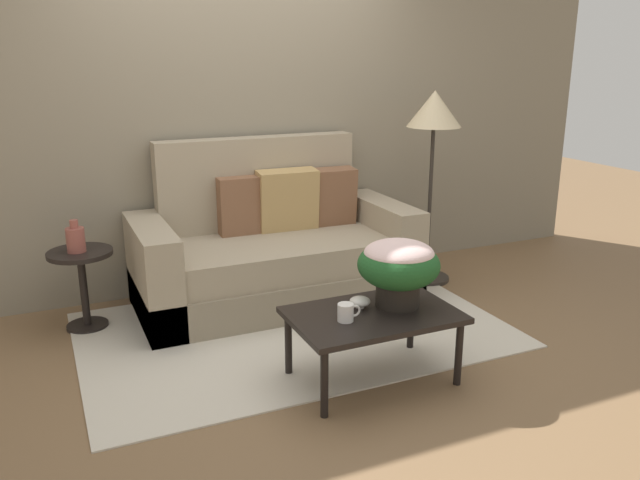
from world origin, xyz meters
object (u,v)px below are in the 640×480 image
table_vase (76,239)px  floor_lamp (434,125)px  couch (274,252)px  potted_plant (399,265)px  side_table (82,275)px  coffee_table (373,319)px  snack_bowl (360,302)px  coffee_mug (346,312)px

table_vase → floor_lamp: bearing=-2.6°
couch → table_vase: size_ratio=9.38×
potted_plant → side_table: bearing=139.1°
coffee_table → potted_plant: potted_plant is taller
coffee_table → snack_bowl: bearing=109.4°
coffee_table → table_vase: table_vase is taller
coffee_table → potted_plant: (0.17, 0.04, 0.28)m
coffee_table → table_vase: size_ratio=4.30×
floor_lamp → snack_bowl: bearing=-136.2°
coffee_mug → snack_bowl: (0.15, 0.13, -0.01)m
coffee_table → side_table: (-1.38, 1.38, 0.01)m
snack_bowl → couch: bearing=91.3°
floor_lamp → coffee_mug: (-1.36, -1.30, -0.78)m
side_table → coffee_mug: 1.86m
snack_bowl → coffee_table: bearing=-70.6°
potted_plant → table_vase: (-1.57, 1.33, -0.02)m
couch → coffee_table: bearing=-87.4°
coffee_mug → table_vase: bearing=130.7°
side_table → coffee_mug: bearing=-50.0°
coffee_table → coffee_mug: size_ratio=6.95×
floor_lamp → snack_bowl: (-1.21, -1.16, -0.80)m
snack_bowl → table_vase: 1.88m
couch → table_vase: bearing=-179.7°
floor_lamp → potted_plant: size_ratio=3.27×
coffee_table → coffee_mug: (-0.18, -0.04, 0.09)m
side_table → potted_plant: 2.07m
side_table → couch: bearing=-0.2°
floor_lamp → potted_plant: floor_lamp is taller
couch → coffee_mug: couch is taller
floor_lamp → table_vase: bearing=177.4°
side_table → table_vase: size_ratio=2.53×
side_table → potted_plant: potted_plant is taller
coffee_mug → couch: bearing=85.1°
floor_lamp → couch: bearing=174.3°
snack_bowl → coffee_mug: bearing=-138.4°
coffee_table → floor_lamp: 1.93m
side_table → floor_lamp: bearing=-2.9°
coffee_mug → snack_bowl: 0.20m
couch → potted_plant: size_ratio=4.34×
coffee_mug → floor_lamp: bearing=43.5°
floor_lamp → potted_plant: (-1.01, -1.22, -0.59)m
coffee_table → floor_lamp: floor_lamp is taller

